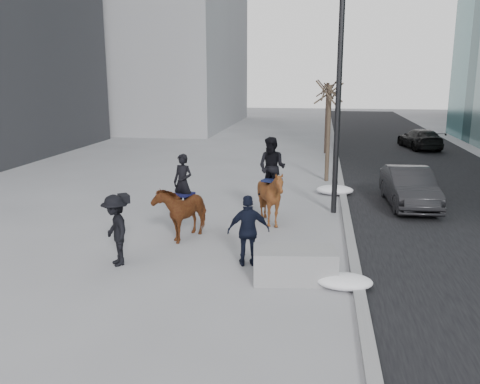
% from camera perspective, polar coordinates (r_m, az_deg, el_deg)
% --- Properties ---
extents(ground, '(120.00, 120.00, 0.00)m').
position_cam_1_polar(ground, '(12.86, -0.85, -7.73)').
color(ground, gray).
rests_on(ground, ground).
extents(road, '(8.00, 90.00, 0.01)m').
position_cam_1_polar(road, '(22.85, 21.28, 0.65)').
color(road, black).
rests_on(road, ground).
extents(curb, '(0.25, 90.00, 0.12)m').
position_cam_1_polar(curb, '(22.32, 11.22, 1.17)').
color(curb, gray).
rests_on(curb, ground).
extents(planter, '(1.96, 1.16, 0.74)m').
position_cam_1_polar(planter, '(11.64, 6.14, -8.12)').
color(planter, gray).
rests_on(planter, ground).
extents(car_near, '(1.65, 4.21, 1.37)m').
position_cam_1_polar(car_near, '(18.85, 18.48, 0.50)').
color(car_near, black).
rests_on(car_near, ground).
extents(car_far, '(2.47, 4.57, 1.26)m').
position_cam_1_polar(car_far, '(33.91, 19.57, 5.65)').
color(car_far, black).
rests_on(car_far, ground).
extents(tree_near, '(1.20, 1.20, 4.60)m').
position_cam_1_polar(tree_near, '(22.31, 9.89, 7.05)').
color(tree_near, '#3B2C23').
rests_on(tree_near, ground).
extents(tree_far, '(1.20, 1.20, 4.55)m').
position_cam_1_polar(tree_far, '(30.46, 9.72, 8.57)').
color(tree_far, '#35261F').
rests_on(tree_far, ground).
extents(mounted_left, '(1.40, 2.02, 2.38)m').
position_cam_1_polar(mounted_left, '(14.56, -6.50, -1.65)').
color(mounted_left, '#4D1D0F').
rests_on(mounted_left, ground).
extents(mounted_right, '(1.89, 2.00, 2.72)m').
position_cam_1_polar(mounted_right, '(15.57, 3.54, 0.15)').
color(mounted_right, '#532010').
rests_on(mounted_right, ground).
extents(feeder, '(1.10, 0.98, 1.75)m').
position_cam_1_polar(feeder, '(12.30, 0.96, -4.37)').
color(feeder, black).
rests_on(feeder, ground).
extents(camera_crew, '(1.20, 1.30, 1.75)m').
position_cam_1_polar(camera_crew, '(12.70, -13.78, -4.16)').
color(camera_crew, black).
rests_on(camera_crew, ground).
extents(lamppost, '(0.25, 1.39, 9.09)m').
position_cam_1_polar(lamppost, '(16.81, 11.17, 14.29)').
color(lamppost, black).
rests_on(lamppost, ground).
extents(snow_piles, '(1.43, 9.84, 0.36)m').
position_cam_1_polar(snow_piles, '(16.68, 10.87, -2.44)').
color(snow_piles, white).
rests_on(snow_piles, ground).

